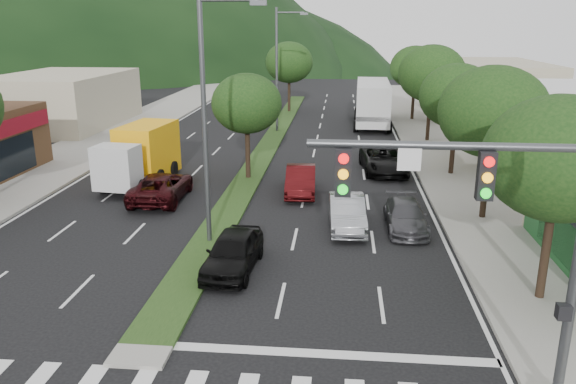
# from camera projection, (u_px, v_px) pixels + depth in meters

# --- Properties ---
(ground) EXTENTS (160.00, 160.00, 0.00)m
(ground) POSITION_uv_depth(u_px,v_px,m) (145.00, 348.00, 15.80)
(ground) COLOR black
(ground) RESTS_ON ground
(sidewalk_right) EXTENTS (5.00, 90.00, 0.15)m
(sidewalk_right) POSITION_uv_depth(u_px,v_px,m) (445.00, 156.00, 38.49)
(sidewalk_right) COLOR gray
(sidewalk_right) RESTS_ON ground
(sidewalk_left) EXTENTS (6.00, 90.00, 0.15)m
(sidewalk_left) POSITION_uv_depth(u_px,v_px,m) (87.00, 148.00, 40.78)
(sidewalk_left) COLOR gray
(sidewalk_left) RESTS_ON ground
(median) EXTENTS (1.60, 56.00, 0.12)m
(median) POSITION_uv_depth(u_px,v_px,m) (270.00, 143.00, 42.47)
(median) COLOR #1A3613
(median) RESTS_ON ground
(traffic_signal) EXTENTS (6.12, 0.40, 7.00)m
(traffic_signal) POSITION_uv_depth(u_px,v_px,m) (509.00, 222.00, 12.18)
(traffic_signal) COLOR #47494C
(traffic_signal) RESTS_ON ground
(gas_canopy) EXTENTS (12.20, 8.20, 5.25)m
(gas_canopy) POSITION_uv_depth(u_px,v_px,m) (570.00, 95.00, 33.72)
(gas_canopy) COLOR silver
(gas_canopy) RESTS_ON ground
(bldg_left_far) EXTENTS (9.00, 14.00, 4.60)m
(bldg_left_far) POSITION_uv_depth(u_px,v_px,m) (64.00, 100.00, 49.26)
(bldg_left_far) COLOR #BAAE94
(bldg_left_far) RESTS_ON ground
(bldg_right_far) EXTENTS (10.00, 16.00, 5.20)m
(bldg_right_far) POSITION_uv_depth(u_px,v_px,m) (486.00, 89.00, 55.23)
(bldg_right_far) COLOR #BAAE94
(bldg_right_far) RESTS_ON ground
(tree_r_a) EXTENTS (4.60, 4.60, 6.63)m
(tree_r_a) POSITION_uv_depth(u_px,v_px,m) (559.00, 159.00, 17.14)
(tree_r_a) COLOR black
(tree_r_a) RESTS_ON sidewalk_right
(tree_r_b) EXTENTS (4.80, 4.80, 6.94)m
(tree_r_b) POSITION_uv_depth(u_px,v_px,m) (493.00, 112.00, 24.71)
(tree_r_b) COLOR black
(tree_r_b) RESTS_ON sidewalk_right
(tree_r_c) EXTENTS (4.40, 4.40, 6.48)m
(tree_r_c) POSITION_uv_depth(u_px,v_px,m) (457.00, 96.00, 32.41)
(tree_r_c) COLOR black
(tree_r_c) RESTS_ON sidewalk_right
(tree_r_d) EXTENTS (5.00, 5.00, 7.17)m
(tree_r_d) POSITION_uv_depth(u_px,v_px,m) (432.00, 74.00, 41.82)
(tree_r_d) COLOR black
(tree_r_d) RESTS_ON sidewalk_right
(tree_r_e) EXTENTS (4.60, 4.60, 6.71)m
(tree_r_e) POSITION_uv_depth(u_px,v_px,m) (415.00, 67.00, 51.44)
(tree_r_e) COLOR black
(tree_r_e) RESTS_ON sidewalk_right
(tree_med_near) EXTENTS (4.00, 4.00, 6.02)m
(tree_med_near) POSITION_uv_depth(u_px,v_px,m) (247.00, 104.00, 31.68)
(tree_med_near) COLOR black
(tree_med_near) RESTS_ON median
(tree_med_far) EXTENTS (4.80, 4.80, 6.94)m
(tree_med_far) POSITION_uv_depth(u_px,v_px,m) (289.00, 62.00, 56.30)
(tree_med_far) COLOR black
(tree_med_far) RESTS_ON median
(streetlight_near) EXTENTS (2.60, 0.25, 10.00)m
(streetlight_near) POSITION_uv_depth(u_px,v_px,m) (209.00, 109.00, 21.80)
(streetlight_near) COLOR #47494C
(streetlight_near) RESTS_ON ground
(streetlight_mid) EXTENTS (2.60, 0.25, 10.00)m
(streetlight_mid) POSITION_uv_depth(u_px,v_px,m) (279.00, 64.00, 45.63)
(streetlight_mid) COLOR #47494C
(streetlight_mid) RESTS_ON ground
(sedan_silver) EXTENTS (1.76, 4.44, 1.44)m
(sedan_silver) POSITION_uv_depth(u_px,v_px,m) (347.00, 213.00, 24.91)
(sedan_silver) COLOR #9EA0A5
(sedan_silver) RESTS_ON ground
(suv_maroon) EXTENTS (2.52, 5.25, 1.44)m
(suv_maroon) POSITION_uv_depth(u_px,v_px,m) (161.00, 186.00, 28.89)
(suv_maroon) COLOR black
(suv_maroon) RESTS_ON ground
(car_queue_a) EXTENTS (1.98, 4.35, 1.45)m
(car_queue_a) POSITION_uv_depth(u_px,v_px,m) (233.00, 252.00, 20.62)
(car_queue_a) COLOR black
(car_queue_a) RESTS_ON ground
(car_queue_b) EXTENTS (1.78, 4.25, 1.23)m
(car_queue_b) POSITION_uv_depth(u_px,v_px,m) (406.00, 216.00, 24.81)
(car_queue_b) COLOR #434347
(car_queue_b) RESTS_ON ground
(car_queue_c) EXTENTS (1.76, 4.52, 1.47)m
(car_queue_c) POSITION_uv_depth(u_px,v_px,m) (301.00, 180.00, 29.99)
(car_queue_c) COLOR #430B0D
(car_queue_c) RESTS_ON ground
(car_queue_d) EXTENTS (2.99, 5.69, 1.53)m
(car_queue_d) POSITION_uv_depth(u_px,v_px,m) (384.00, 160.00, 34.32)
(car_queue_d) COLOR black
(car_queue_d) RESTS_ON ground
(box_truck) EXTENTS (3.13, 6.78, 3.23)m
(box_truck) POSITION_uv_depth(u_px,v_px,m) (142.00, 156.00, 31.89)
(box_truck) COLOR silver
(box_truck) RESTS_ON ground
(motorhome) EXTENTS (3.43, 10.05, 3.82)m
(motorhome) POSITION_uv_depth(u_px,v_px,m) (373.00, 102.00, 49.77)
(motorhome) COLOR silver
(motorhome) RESTS_ON ground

